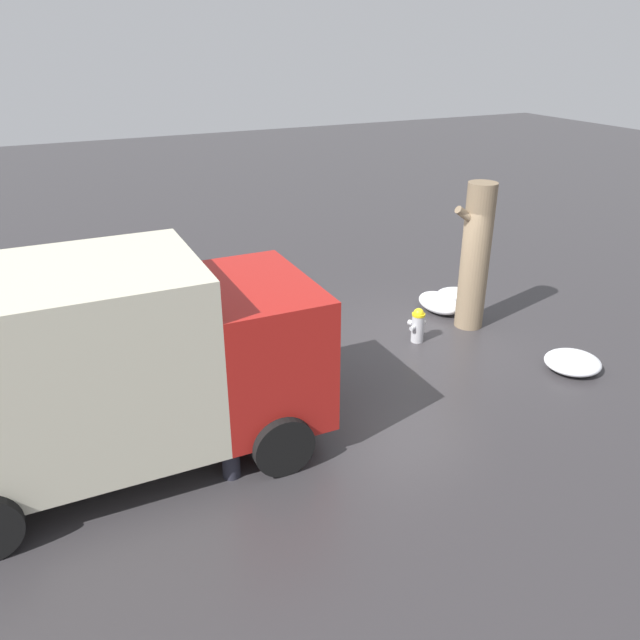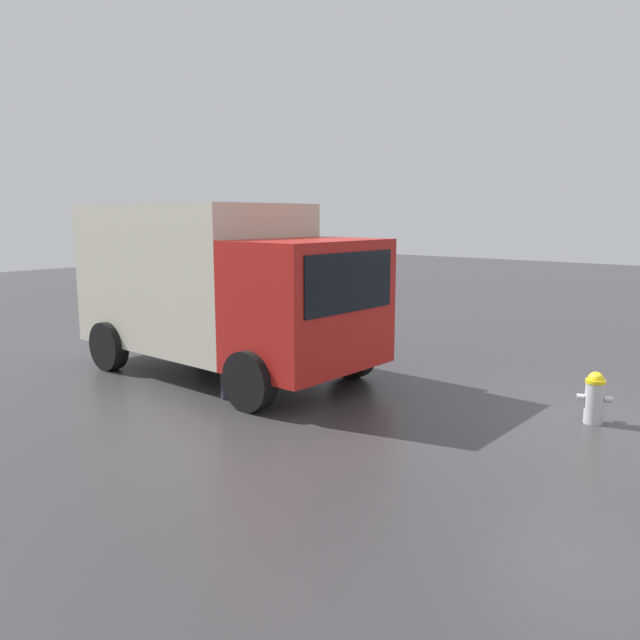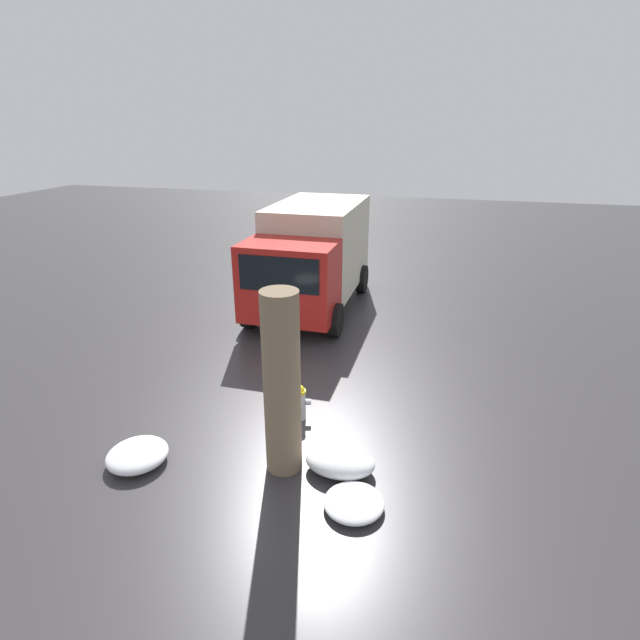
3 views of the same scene
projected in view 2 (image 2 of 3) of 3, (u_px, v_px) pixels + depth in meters
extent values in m
plane|color=#333033|center=(593.00, 423.00, 8.62)|extent=(60.00, 60.00, 0.00)
cylinder|color=#B7B7BC|center=(594.00, 403.00, 8.57)|extent=(0.25, 0.25, 0.57)
cylinder|color=yellow|center=(596.00, 381.00, 8.52)|extent=(0.26, 0.26, 0.05)
sphere|color=yellow|center=(596.00, 379.00, 8.52)|extent=(0.21, 0.21, 0.21)
cylinder|color=#B7B7BC|center=(594.00, 395.00, 8.73)|extent=(0.14, 0.13, 0.11)
cylinder|color=#B7B7BC|center=(581.00, 397.00, 8.62)|extent=(0.12, 0.12, 0.09)
cylinder|color=#B7B7BC|center=(608.00, 400.00, 8.50)|extent=(0.12, 0.12, 0.09)
cube|color=red|center=(309.00, 304.00, 9.80)|extent=(1.64, 2.45, 2.01)
cube|color=black|center=(350.00, 282.00, 9.20)|extent=(0.04, 2.05, 0.89)
cube|color=beige|center=(194.00, 275.00, 11.57)|extent=(4.09, 2.46, 2.58)
cylinder|color=black|center=(351.00, 353.00, 10.93)|extent=(0.90, 0.29, 0.90)
cylinder|color=black|center=(250.00, 381.00, 9.10)|extent=(0.90, 0.29, 0.90)
cylinder|color=black|center=(211.00, 328.00, 13.35)|extent=(0.90, 0.29, 0.90)
cylinder|color=black|center=(109.00, 346.00, 11.52)|extent=(0.90, 0.29, 0.90)
cylinder|color=#23232D|center=(228.00, 373.00, 9.71)|extent=(0.26, 0.26, 0.82)
cylinder|color=#3F5947|center=(227.00, 326.00, 9.59)|extent=(0.37, 0.37, 0.68)
sphere|color=tan|center=(227.00, 297.00, 9.51)|extent=(0.22, 0.22, 0.22)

